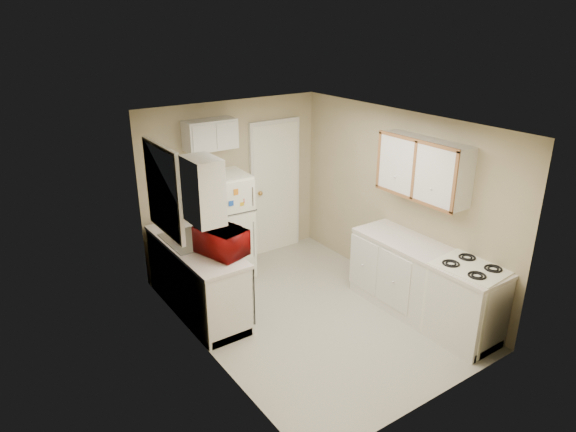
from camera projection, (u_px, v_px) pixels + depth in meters
floor at (311, 313)px, 6.42m from camera, size 3.80×3.80×0.00m
ceiling at (314, 122)px, 5.54m from camera, size 3.80×3.80×0.00m
wall_left at (203, 255)px, 5.24m from camera, size 3.80×3.80×0.00m
wall_right at (398, 202)px, 6.72m from camera, size 3.80×3.80×0.00m
wall_back at (233, 184)px, 7.44m from camera, size 2.80×2.80×0.00m
wall_front at (442, 293)px, 4.52m from camera, size 2.80×2.80×0.00m
left_counter at (197, 277)px, 6.36m from camera, size 0.60×1.80×0.90m
dishwasher at (241, 287)px, 6.04m from camera, size 0.03×0.58×0.72m
sink at (189, 243)px, 6.33m from camera, size 0.54×0.74×0.16m
microwave at (222, 242)px, 5.90m from camera, size 0.64×0.47×0.38m
soap_bottle at (175, 226)px, 6.49m from camera, size 0.10×0.10×0.17m
window_blinds at (164, 190)px, 5.92m from camera, size 0.10×0.98×1.08m
upper_cabinet_left at (203, 191)px, 5.27m from camera, size 0.30×0.45×0.70m
refrigerator at (226, 226)px, 7.10m from camera, size 0.66×0.64×1.50m
cabinet_over_fridge at (210, 135)px, 6.82m from camera, size 0.70×0.30×0.40m
interior_door at (275, 188)px, 7.84m from camera, size 0.86×0.06×2.08m
right_counter at (423, 283)px, 6.22m from camera, size 0.60×2.00×0.90m
stove at (466, 303)px, 5.79m from camera, size 0.67×0.80×0.90m
upper_cabinet_right at (423, 168)px, 6.04m from camera, size 0.30×1.20×0.70m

